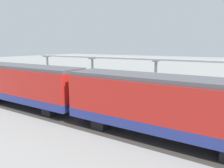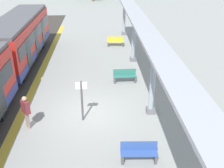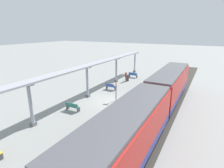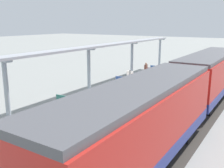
# 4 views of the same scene
# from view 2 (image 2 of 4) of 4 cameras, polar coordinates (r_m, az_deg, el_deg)

# --- Properties ---
(ground_plane) EXTENTS (176.00, 176.00, 0.00)m
(ground_plane) POSITION_cam_2_polar(r_m,az_deg,el_deg) (14.57, -5.03, -6.16)
(ground_plane) COLOR gray
(tactile_edge_strip) EXTENTS (0.47, 39.28, 0.01)m
(tactile_edge_strip) POSITION_cam_2_polar(r_m,az_deg,el_deg) (15.13, -18.62, -6.22)
(tactile_edge_strip) COLOR gold
(tactile_edge_strip) RESTS_ON ground
(train_far_carriage) EXTENTS (2.65, 11.04, 3.48)m
(train_far_carriage) POSITION_cam_2_polar(r_m,az_deg,el_deg) (21.97, -18.94, 8.95)
(train_far_carriage) COLOR red
(train_far_carriage) RESTS_ON ground
(canopy_pillar_third) EXTENTS (1.10, 0.44, 3.70)m
(canopy_pillar_third) POSITION_cam_2_polar(r_m,az_deg,el_deg) (13.80, 8.56, 0.60)
(canopy_pillar_third) COLOR slate
(canopy_pillar_third) RESTS_ON ground
(canopy_pillar_fourth) EXTENTS (1.10, 0.44, 3.70)m
(canopy_pillar_fourth) POSITION_cam_2_polar(r_m,az_deg,el_deg) (20.99, 4.57, 9.66)
(canopy_pillar_fourth) COLOR slate
(canopy_pillar_fourth) RESTS_ON ground
(canopy_pillar_fifth) EXTENTS (1.10, 0.44, 3.70)m
(canopy_pillar_fifth) POSITION_cam_2_polar(r_m,az_deg,el_deg) (28.41, 2.58, 13.99)
(canopy_pillar_fifth) COLOR slate
(canopy_pillar_fifth) RESTS_ON ground
(canopy_beam) EXTENTS (1.20, 31.22, 0.16)m
(canopy_beam) POSITION_cam_2_polar(r_m,az_deg,el_deg) (13.34, 8.90, 8.45)
(canopy_beam) COLOR #A8AAB2
(canopy_beam) RESTS_ON canopy_pillar_nearest
(bench_near_end) EXTENTS (1.52, 0.50, 0.86)m
(bench_near_end) POSITION_cam_2_polar(r_m,az_deg,el_deg) (11.34, 5.68, -14.04)
(bench_near_end) COLOR #34559E
(bench_near_end) RESTS_ON ground
(bench_mid_platform) EXTENTS (1.52, 0.51, 0.86)m
(bench_mid_platform) POSITION_cam_2_polar(r_m,az_deg,el_deg) (25.02, 0.73, 8.99)
(bench_mid_platform) COLOR gold
(bench_mid_platform) RESTS_ON ground
(bench_extra_slot) EXTENTS (1.51, 0.47, 0.86)m
(bench_extra_slot) POSITION_cam_2_polar(r_m,az_deg,el_deg) (17.80, 2.69, 1.78)
(bench_extra_slot) COLOR #2F7367
(bench_extra_slot) RESTS_ON ground
(platform_info_sign) EXTENTS (0.56, 0.10, 2.20)m
(platform_info_sign) POSITION_cam_2_polar(r_m,az_deg,el_deg) (13.38, -6.39, -2.74)
(platform_info_sign) COLOR #4C4C51
(platform_info_sign) RESTS_ON ground
(passenger_waiting_near_edge) EXTENTS (0.50, 0.52, 1.73)m
(passenger_waiting_near_edge) POSITION_cam_2_polar(r_m,az_deg,el_deg) (13.45, -17.74, -4.97)
(passenger_waiting_near_edge) COLOR gray
(passenger_waiting_near_edge) RESTS_ON ground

